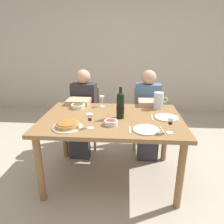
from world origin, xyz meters
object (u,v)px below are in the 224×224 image
at_px(water_pitcher, 158,101).
at_px(dinner_plate_left_setting, 166,117).
at_px(wine_glass_right_diner, 90,118).
at_px(diner_left, 82,110).
at_px(diner_right, 148,111).
at_px(baked_tart, 67,125).
at_px(salad_bowl, 111,122).
at_px(olive_bowl, 78,106).
at_px(dinner_plate_right_setting, 146,130).
at_px(chair_right, 146,113).
at_px(wine_bottle, 120,105).
at_px(dining_table, 112,125).
at_px(chair_left, 87,112).
at_px(wine_glass_left_diner, 102,99).
at_px(wine_glass_centre, 170,122).

distance_m(water_pitcher, dinner_plate_left_setting, 0.33).
bearing_deg(wine_glass_right_diner, diner_left, 106.56).
bearing_deg(diner_right, baked_tart, 47.93).
distance_m(salad_bowl, olive_bowl, 0.66).
relative_size(dinner_plate_right_setting, diner_right, 0.21).
bearing_deg(baked_tart, chair_right, 54.46).
bearing_deg(chair_right, olive_bowl, 33.73).
height_order(water_pitcher, dinner_plate_right_setting, water_pitcher).
height_order(baked_tart, diner_right, diner_right).
height_order(olive_bowl, dinner_plate_left_setting, olive_bowl).
relative_size(wine_bottle, water_pitcher, 1.68).
distance_m(baked_tart, diner_left, 0.95).
bearing_deg(wine_glass_right_diner, dining_table, 58.64).
relative_size(baked_tart, chair_left, 0.33).
bearing_deg(chair_right, chair_left, 0.90).
distance_m(wine_glass_left_diner, chair_right, 0.86).
bearing_deg(wine_bottle, baked_tart, -149.07).
bearing_deg(diner_left, baked_tart, 96.61).
bearing_deg(dining_table, wine_glass_centre, -32.36).
xyz_separation_m(chair_left, chair_right, (0.90, 0.02, 0.00)).
distance_m(dinner_plate_left_setting, chair_left, 1.36).
height_order(dinner_plate_left_setting, chair_right, chair_right).
xyz_separation_m(baked_tart, olive_bowl, (-0.03, 0.59, 0.00)).
height_order(wine_glass_left_diner, diner_right, diner_right).
distance_m(olive_bowl, dinner_plate_left_setting, 1.05).
height_order(salad_bowl, wine_glass_left_diner, wine_glass_left_diner).
height_order(wine_glass_right_diner, dinner_plate_right_setting, wine_glass_right_diner).
relative_size(wine_bottle, chair_right, 0.38).
height_order(olive_bowl, wine_glass_centre, wine_glass_centre).
relative_size(olive_bowl, wine_glass_right_diner, 1.19).
bearing_deg(dinner_plate_left_setting, chair_right, 98.81).
bearing_deg(chair_right, dinner_plate_left_setting, 98.51).
distance_m(salad_bowl, wine_glass_left_diner, 0.60).
distance_m(water_pitcher, wine_glass_right_diner, 0.96).
xyz_separation_m(dining_table, diner_right, (0.45, 0.65, -0.05)).
bearing_deg(dinner_plate_left_setting, salad_bowl, -158.29).
bearing_deg(wine_glass_centre, wine_bottle, 143.46).
height_order(wine_glass_left_diner, wine_glass_centre, wine_glass_centre).
height_order(olive_bowl, dinner_plate_right_setting, olive_bowl).
xyz_separation_m(water_pitcher, salad_bowl, (-0.53, -0.55, -0.06)).
distance_m(dinner_plate_left_setting, dinner_plate_right_setting, 0.41).
height_order(olive_bowl, diner_right, diner_right).
height_order(diner_left, chair_right, diner_left).
height_order(wine_glass_left_diner, diner_left, diner_left).
xyz_separation_m(wine_glass_centre, dinner_plate_left_setting, (0.04, 0.37, -0.10)).
bearing_deg(olive_bowl, water_pitcher, 3.08).
bearing_deg(chair_left, baked_tart, 95.38).
distance_m(salad_bowl, diner_right, 0.97).
distance_m(wine_bottle, wine_glass_right_diner, 0.40).
bearing_deg(chair_right, wine_glass_left_diner, 40.21).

